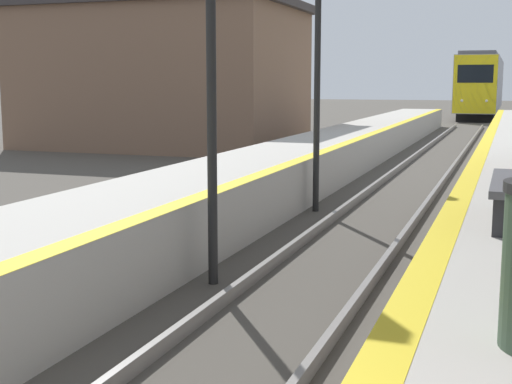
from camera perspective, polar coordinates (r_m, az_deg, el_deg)
train at (r=55.51m, az=17.61°, el=8.13°), size 2.61×20.03×4.40m
signal_mid at (r=13.80m, az=4.96°, el=12.86°), size 0.36×0.31×5.04m
station_building at (r=28.21m, az=-7.35°, el=9.26°), size 10.39×7.31×5.50m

